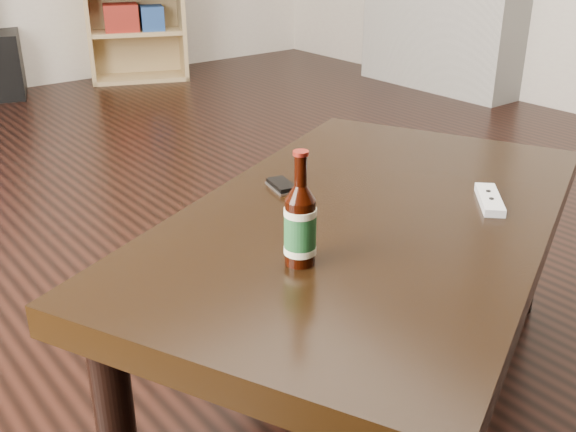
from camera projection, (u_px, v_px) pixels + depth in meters
floor at (274, 232)px, 2.64m from camera, size 5.00×6.00×0.01m
coffee_table at (369, 236)px, 1.60m from camera, size 1.55×1.28×0.50m
beer_bottle at (300, 225)px, 1.30m from camera, size 0.08×0.08×0.23m
phone at (282, 186)px, 1.69m from camera, size 0.07×0.10×0.02m
remote at (490, 200)px, 1.60m from camera, size 0.15×0.16×0.02m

